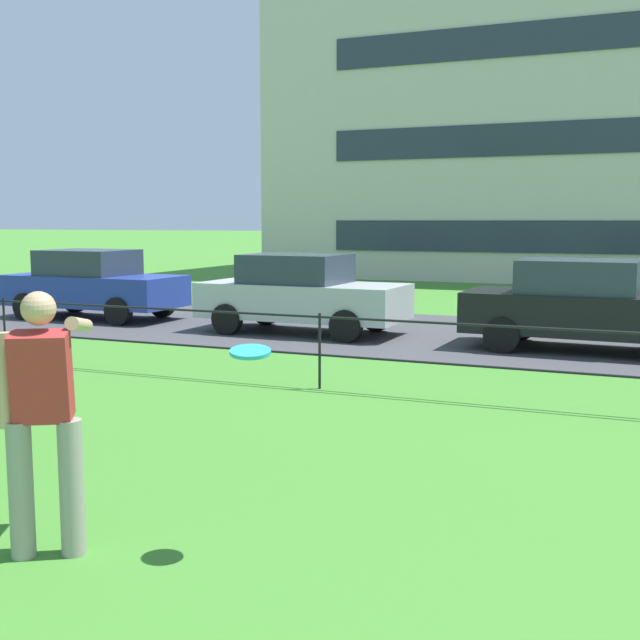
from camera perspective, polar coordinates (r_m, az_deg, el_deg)
street_strip at (r=15.20m, az=17.65°, el=-1.50°), size 80.00×6.17×0.01m
park_fence at (r=9.69m, az=14.74°, el=-2.14°), size 37.57×0.04×1.00m
person_thrower at (r=5.51m, az=-19.13°, el=-6.39°), size 0.47×0.88×1.75m
frisbee at (r=5.19m, az=-5.00°, el=-2.28°), size 0.36×0.36×0.07m
car_blue_far_left at (r=18.61m, az=-15.89°, el=2.49°), size 4.00×1.82×1.54m
car_silver_center at (r=15.60m, az=-1.35°, el=1.91°), size 4.04×1.88×1.54m
car_black_right at (r=14.16m, az=18.36°, el=1.02°), size 4.06×1.92×1.54m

